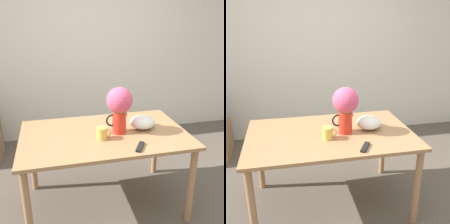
# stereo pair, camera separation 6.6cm
# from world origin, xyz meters

# --- Properties ---
(ground_plane) EXTENTS (12.00, 12.00, 0.00)m
(ground_plane) POSITION_xyz_m (0.00, 0.00, 0.00)
(ground_plane) COLOR brown
(wall_back) EXTENTS (8.00, 0.05, 2.60)m
(wall_back) POSITION_xyz_m (0.00, 1.98, 1.30)
(wall_back) COLOR silver
(wall_back) RESTS_ON ground_plane
(table) EXTENTS (1.50, 0.94, 0.77)m
(table) POSITION_xyz_m (-0.13, 0.25, 0.68)
(table) COLOR #A3754C
(table) RESTS_ON ground_plane
(flower_vase) EXTENTS (0.24, 0.23, 0.43)m
(flower_vase) POSITION_xyz_m (0.01, 0.23, 1.04)
(flower_vase) COLOR red
(flower_vase) RESTS_ON table
(coffee_mug) EXTENTS (0.13, 0.09, 0.11)m
(coffee_mug) POSITION_xyz_m (-0.17, 0.13, 0.83)
(coffee_mug) COLOR gold
(coffee_mug) RESTS_ON table
(white_bowl) EXTENTS (0.23, 0.23, 0.12)m
(white_bowl) POSITION_xyz_m (0.25, 0.28, 0.83)
(white_bowl) COLOR silver
(white_bowl) RESTS_ON table
(remote_control) EXTENTS (0.12, 0.16, 0.02)m
(remote_control) POSITION_xyz_m (0.09, -0.10, 0.78)
(remote_control) COLOR black
(remote_control) RESTS_ON table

